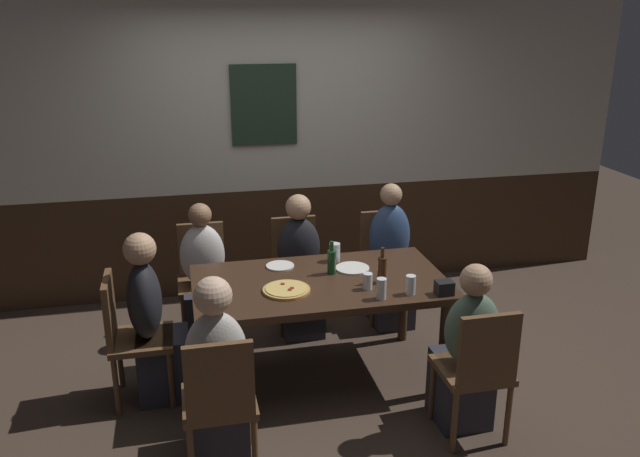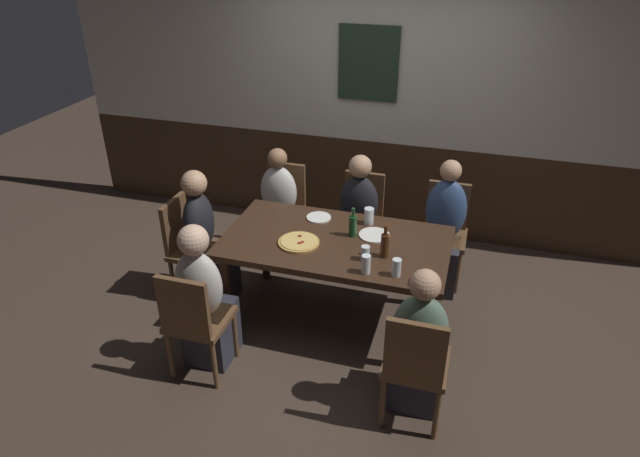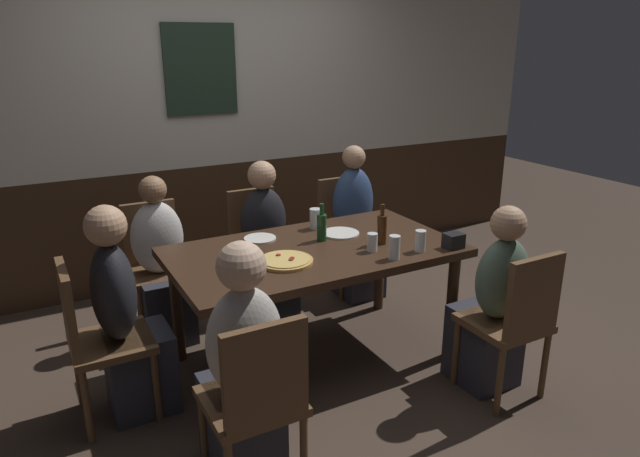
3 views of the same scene
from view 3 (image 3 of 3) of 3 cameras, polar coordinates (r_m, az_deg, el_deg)
ground_plane at (r=3.72m, az=-0.52°, el=-12.73°), size 12.00×12.00×0.00m
wall_back at (r=4.74m, az=-10.18°, el=10.60°), size 6.40×0.13×2.60m
dining_table at (r=3.42m, az=-0.55°, el=-3.20°), size 1.70×0.95×0.74m
chair_right_near at (r=3.28m, az=18.91°, el=-8.43°), size 0.40×0.40×0.88m
chair_head_west at (r=3.16m, az=-21.60°, el=-9.83°), size 0.40×0.40×0.88m
chair_left_far at (r=4.03m, az=-16.10°, el=-3.06°), size 0.40×0.40×0.88m
chair_right_far at (r=4.56m, az=2.49°, el=0.14°), size 0.40×0.40×0.88m
chair_left_near at (r=2.50m, az=-6.32°, el=-16.40°), size 0.40×0.40×0.88m
chair_mid_far at (r=4.24m, az=-6.23°, el=-1.38°), size 0.40×0.40×0.88m
person_right_near at (r=3.39m, az=16.82°, el=-7.99°), size 0.34×0.37×1.09m
person_head_west at (r=3.17m, az=-18.69°, el=-9.36°), size 0.37×0.34×1.16m
person_left_far at (r=3.90m, az=-15.50°, el=-4.33°), size 0.34×0.37×1.10m
person_right_far at (r=4.43m, az=3.57°, el=-0.51°), size 0.34×0.37×1.17m
person_left_near at (r=2.63m, az=-7.71°, el=-14.69°), size 0.34×0.37×1.15m
person_mid_far at (r=4.10m, az=-5.34°, el=-2.32°), size 0.34×0.37×1.13m
pizza at (r=3.18m, az=-3.47°, el=-3.23°), size 0.31×0.31×0.03m
highball_clear at (r=3.24m, az=7.45°, el=-2.04°), size 0.06×0.06×0.14m
beer_glass_half at (r=3.73m, az=-0.45°, el=0.89°), size 0.08×0.08×0.13m
pint_glass_amber at (r=3.35m, az=5.24°, el=-1.50°), size 0.06×0.06×0.11m
tumbler_water at (r=3.38m, az=9.99°, el=-1.37°), size 0.06×0.06×0.13m
beer_bottle_green at (r=3.50m, az=0.17°, el=0.22°), size 0.06×0.06×0.24m
beer_bottle_brown at (r=3.46m, az=6.20°, el=0.01°), size 0.06×0.06×0.25m
plate_white_large at (r=3.64m, az=2.06°, el=-0.48°), size 0.24×0.24×0.01m
plate_white_small at (r=3.56m, az=-6.02°, el=-1.00°), size 0.20×0.20×0.01m
condiment_caddy at (r=3.48m, az=13.20°, el=-1.19°), size 0.11×0.09×0.09m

